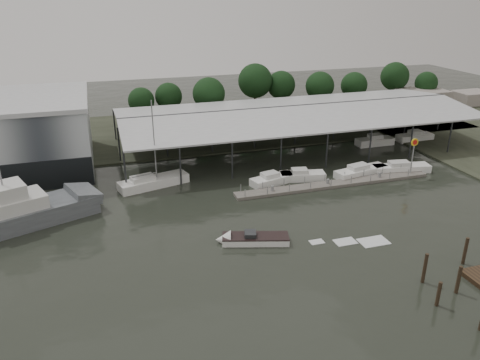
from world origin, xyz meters
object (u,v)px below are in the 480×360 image
object	(u,v)px
shell_fuel_sign	(414,150)
grey_trawler	(19,212)
white_sailboat	(153,182)
speedboat_underway	(249,239)

from	to	relation	value
shell_fuel_sign	grey_trawler	bearing A→B (deg)	179.90
white_sailboat	shell_fuel_sign	bearing A→B (deg)	-26.36
shell_fuel_sign	speedboat_underway	world-z (taller)	shell_fuel_sign
grey_trawler	shell_fuel_sign	bearing A→B (deg)	-21.33
grey_trawler	speedboat_underway	world-z (taller)	grey_trawler
speedboat_underway	shell_fuel_sign	bearing A→B (deg)	-141.55
grey_trawler	speedboat_underway	xyz separation A→B (m)	(23.29, -11.34, -1.19)
speedboat_underway	white_sailboat	bearing A→B (deg)	-50.62
white_sailboat	speedboat_underway	bearing A→B (deg)	-82.38
grey_trawler	speedboat_underway	size ratio (longest dim) A/B	0.99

